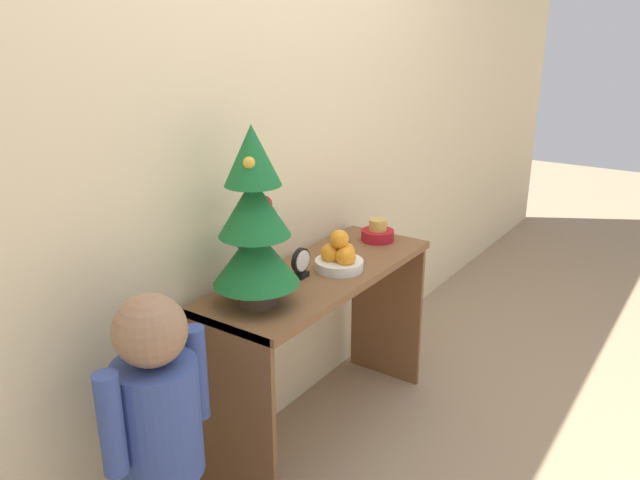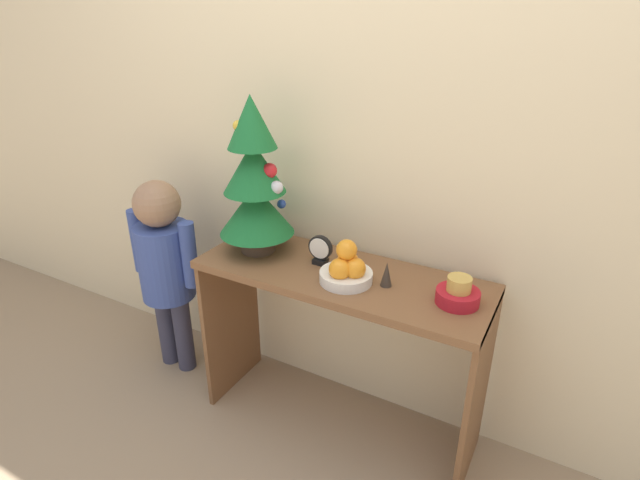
% 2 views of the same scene
% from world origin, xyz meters
% --- Properties ---
extents(ground_plane, '(12.00, 12.00, 0.00)m').
position_xyz_m(ground_plane, '(0.00, 0.00, 0.00)').
color(ground_plane, '#997F60').
extents(back_wall, '(7.00, 0.05, 2.50)m').
position_xyz_m(back_wall, '(0.00, 0.44, 1.25)').
color(back_wall, beige).
rests_on(back_wall, ground_plane).
extents(console_table, '(1.09, 0.40, 0.72)m').
position_xyz_m(console_table, '(0.00, 0.20, 0.55)').
color(console_table, brown).
rests_on(console_table, ground_plane).
extents(mini_tree, '(0.29, 0.29, 0.61)m').
position_xyz_m(mini_tree, '(-0.37, 0.21, 1.00)').
color(mini_tree, '#4C3828').
rests_on(mini_tree, console_table).
extents(fruit_bowl, '(0.19, 0.19, 0.16)m').
position_xyz_m(fruit_bowl, '(0.05, 0.15, 0.77)').
color(fruit_bowl, silver).
rests_on(fruit_bowl, console_table).
extents(singing_bowl, '(0.14, 0.14, 0.10)m').
position_xyz_m(singing_bowl, '(0.43, 0.19, 0.75)').
color(singing_bowl, '#AD1923').
rests_on(singing_bowl, console_table).
extents(desk_clock, '(0.09, 0.04, 0.11)m').
position_xyz_m(desk_clock, '(-0.10, 0.22, 0.77)').
color(desk_clock, black).
rests_on(desk_clock, console_table).
extents(figurine, '(0.04, 0.04, 0.09)m').
position_xyz_m(figurine, '(0.18, 0.19, 0.76)').
color(figurine, '#382D23').
rests_on(figurine, console_table).
extents(child_figure, '(0.37, 0.24, 0.94)m').
position_xyz_m(child_figure, '(-0.86, 0.17, 0.58)').
color(child_figure, '#38384C').
rests_on(child_figure, ground_plane).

